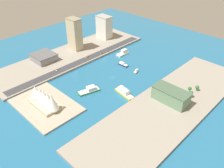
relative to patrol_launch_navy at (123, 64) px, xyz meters
The scene contains 20 objects.
ground_plane 34.51m from the patrol_launch_navy, 109.61° to the left, with size 440.00×440.00×0.00m, color #23668E.
quay_west 101.61m from the patrol_launch_navy, 161.36° to the left, with size 70.00×240.00×2.73m, color gray.
quay_east 80.02m from the patrol_launch_navy, 23.94° to the left, with size 70.00×240.00×2.73m, color gray.
peninsula_point 124.03m from the patrol_launch_navy, 90.32° to the left, with size 73.67×50.74×2.00m, color #A89E89.
road_strip 56.83m from the patrol_launch_navy, 34.86° to the left, with size 12.47×228.00×0.15m, color #38383D.
patrol_launch_navy is the anchor object (origin of this frame).
ferry_white_commuter 33.81m from the patrol_launch_navy, 48.07° to the right, with size 8.77×22.39×7.13m.
yacht_sleek_gray 25.15m from the patrol_launch_navy, behind, with size 4.85×10.48×3.95m.
ferry_green_doubledeck 75.15m from the patrol_launch_navy, 100.98° to the left, with size 15.38×27.03×6.33m.
ferry_yellow_fast 68.06m from the patrol_launch_navy, 132.93° to the left, with size 28.83×12.12×7.30m.
terminal_long_green 97.07m from the patrol_launch_navy, 163.30° to the left, with size 39.45×18.64×15.12m.
office_block_beige 89.11m from the patrol_launch_navy, 10.31° to the left, with size 20.73×14.85×47.70m.
warehouse_low_gray 111.62m from the patrol_launch_navy, 39.08° to the left, with size 31.52×29.00×9.78m.
hotel_broad_white 99.25m from the patrol_launch_navy, 28.88° to the right, with size 24.91×16.47×36.77m.
taxi_yellow_cab 54.41m from the patrol_launch_navy, 23.61° to the left, with size 1.83×4.85×1.58m.
van_white 88.86m from the patrol_launch_navy, 56.39° to the left, with size 1.96×4.84×1.49m.
sedan_silver 43.99m from the patrol_launch_navy, ahead, with size 2.17×4.58×1.68m.
traffic_light_waterfront 41.35m from the patrol_launch_navy, 15.61° to the right, with size 0.36×0.36×6.50m.
opera_landmark 124.39m from the patrol_launch_navy, 90.26° to the left, with size 46.34×21.30×21.78m.
park_tree_cluster 103.12m from the patrol_launch_navy, behind, with size 9.79×21.62×8.22m.
Camera 1 is at (-176.58, 183.34, 158.65)m, focal length 37.81 mm.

